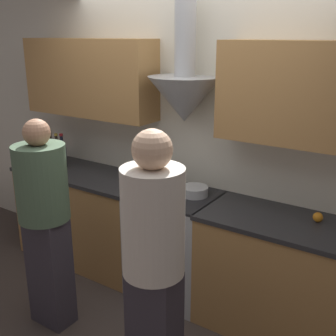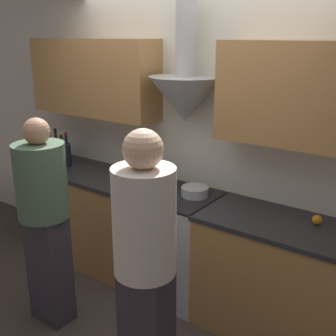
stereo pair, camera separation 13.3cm
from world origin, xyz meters
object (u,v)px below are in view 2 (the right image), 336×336
(wine_bottle_0, at_px, (45,148))
(wine_bottle_3, at_px, (62,151))
(person_foreground_left, at_px, (45,216))
(wine_bottle_1, at_px, (50,149))
(mixing_bowl, at_px, (195,191))
(wine_bottle_2, at_px, (57,149))
(stove_range, at_px, (175,243))
(wine_bottle_4, at_px, (67,152))
(orange_fruit, at_px, (317,220))
(person_foreground_right, at_px, (145,265))
(stock_pot, at_px, (164,181))

(wine_bottle_0, relative_size, wine_bottle_3, 1.00)
(person_foreground_left, bearing_deg, wine_bottle_3, 133.00)
(wine_bottle_1, bearing_deg, wine_bottle_3, 0.39)
(mixing_bowl, bearing_deg, wine_bottle_2, -178.30)
(stove_range, xyz_separation_m, wine_bottle_3, (-1.40, 0.01, 0.60))
(person_foreground_left, bearing_deg, wine_bottle_4, 130.21)
(stove_range, relative_size, wine_bottle_4, 2.72)
(wine_bottle_1, distance_m, person_foreground_left, 1.36)
(orange_fruit, distance_m, person_foreground_right, 1.31)
(wine_bottle_1, bearing_deg, person_foreground_right, -26.88)
(wine_bottle_4, bearing_deg, person_foreground_right, -29.85)
(wine_bottle_3, height_order, orange_fruit, wine_bottle_3)
(stove_range, height_order, wine_bottle_0, wine_bottle_0)
(stock_pot, bearing_deg, wine_bottle_3, -177.82)
(wine_bottle_1, relative_size, stock_pot, 1.55)
(wine_bottle_1, bearing_deg, wine_bottle_2, -0.28)
(wine_bottle_2, distance_m, wine_bottle_4, 0.17)
(wine_bottle_4, xyz_separation_m, mixing_bowl, (1.47, 0.06, -0.10))
(wine_bottle_0, xyz_separation_m, mixing_bowl, (1.82, 0.05, -0.09))
(wine_bottle_4, bearing_deg, wine_bottle_1, 177.70)
(wine_bottle_0, bearing_deg, wine_bottle_4, -0.74)
(wine_bottle_0, distance_m, wine_bottle_1, 0.08)
(wine_bottle_0, height_order, mixing_bowl, wine_bottle_0)
(wine_bottle_4, bearing_deg, person_foreground_left, -49.79)
(wine_bottle_4, height_order, mixing_bowl, wine_bottle_4)
(wine_bottle_2, relative_size, mixing_bowl, 1.60)
(mixing_bowl, relative_size, person_foreground_right, 0.13)
(stove_range, distance_m, orange_fruit, 1.24)
(wine_bottle_2, xyz_separation_m, wine_bottle_3, (0.08, 0.00, -0.01))
(wine_bottle_2, height_order, person_foreground_left, person_foreground_left)
(wine_bottle_0, bearing_deg, person_foreground_left, -39.00)
(wine_bottle_0, distance_m, stock_pot, 1.51)
(mixing_bowl, bearing_deg, orange_fruit, 2.53)
(wine_bottle_0, relative_size, person_foreground_left, 0.20)
(wine_bottle_1, bearing_deg, stove_range, -0.24)
(stove_range, relative_size, person_foreground_right, 0.53)
(wine_bottle_2, height_order, mixing_bowl, wine_bottle_2)
(stove_range, relative_size, person_foreground_left, 0.57)
(wine_bottle_1, xyz_separation_m, orange_fruit, (2.72, 0.09, -0.09))
(wine_bottle_3, bearing_deg, person_foreground_right, -29.00)
(wine_bottle_2, bearing_deg, stove_range, -0.24)
(wine_bottle_2, xyz_separation_m, stock_pot, (1.33, 0.05, -0.08))
(mixing_bowl, height_order, orange_fruit, mixing_bowl)
(wine_bottle_1, height_order, wine_bottle_2, wine_bottle_2)
(wine_bottle_0, xyz_separation_m, wine_bottle_2, (0.18, 0.01, 0.01))
(wine_bottle_4, bearing_deg, wine_bottle_3, 172.20)
(person_foreground_right, bearing_deg, wine_bottle_0, 154.09)
(wine_bottle_2, relative_size, person_foreground_right, 0.21)
(stove_range, xyz_separation_m, orange_fruit, (1.14, 0.10, 0.49))
(mixing_bowl, relative_size, orange_fruit, 3.16)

